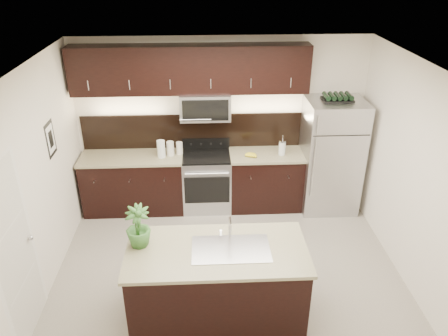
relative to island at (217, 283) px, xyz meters
name	(u,v)px	position (x,y,z in m)	size (l,w,h in m)	color
ground	(228,273)	(0.17, 0.71, -0.47)	(4.50, 4.50, 0.00)	gray
room_walls	(219,159)	(0.06, 0.67, 1.22)	(4.52, 4.02, 2.71)	silver
counter_run	(194,181)	(-0.29, 2.40, 0.00)	(3.51, 0.65, 0.94)	black
upper_fixtures	(192,77)	(-0.26, 2.55, 1.67)	(3.49, 0.40, 1.66)	black
island	(217,283)	(0.00, 0.00, 0.00)	(1.96, 0.96, 0.94)	black
sink_faucet	(231,247)	(0.15, 0.01, 0.48)	(0.84, 0.50, 0.28)	silver
refrigerator	(330,156)	(1.87, 2.34, 0.43)	(0.87, 0.79, 1.81)	#B2B2B7
wine_rack	(338,97)	(1.87, 2.34, 1.39)	(0.45, 0.28, 0.10)	black
plant	(138,226)	(-0.84, 0.13, 0.71)	(0.27, 0.27, 0.48)	#316126
canisters	(168,149)	(-0.67, 2.39, 0.59)	(0.39, 0.22, 0.27)	silver
french_press	(282,147)	(1.10, 2.35, 0.59)	(0.11, 0.11, 0.32)	silver
bananas	(248,154)	(0.57, 2.32, 0.50)	(0.19, 0.15, 0.06)	yellow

